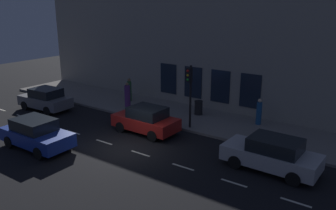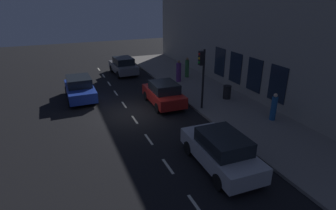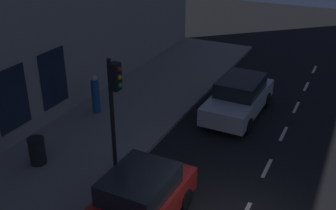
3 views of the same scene
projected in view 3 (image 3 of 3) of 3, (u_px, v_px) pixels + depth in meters
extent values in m
cube|color=gray|center=(48.00, 175.00, 13.40)|extent=(4.50, 32.00, 0.15)
cube|color=#192333|center=(54.00, 78.00, 16.15)|extent=(0.04, 1.42, 2.24)
cube|color=#192333|center=(12.00, 99.00, 14.39)|extent=(0.04, 1.42, 2.24)
cube|color=beige|center=(314.00, 69.00, 22.31)|extent=(0.12, 1.20, 0.01)
cube|color=beige|center=(306.00, 86.00, 20.20)|extent=(0.12, 1.20, 0.01)
cube|color=beige|center=(296.00, 107.00, 18.09)|extent=(0.12, 1.20, 0.01)
cube|color=beige|center=(283.00, 134.00, 15.98)|extent=(0.12, 1.20, 0.01)
cube|color=beige|center=(267.00, 168.00, 13.87)|extent=(0.12, 1.20, 0.01)
cylinder|color=black|center=(112.00, 117.00, 12.81)|extent=(0.13, 0.13, 3.78)
cube|color=black|center=(115.00, 77.00, 12.14)|extent=(0.26, 0.32, 0.84)
sphere|color=red|center=(119.00, 69.00, 11.98)|extent=(0.15, 0.15, 0.15)
sphere|color=gold|center=(119.00, 77.00, 12.09)|extent=(0.15, 0.15, 0.15)
sphere|color=green|center=(120.00, 85.00, 12.19)|extent=(0.15, 0.15, 0.15)
cube|color=#B7B7BC|center=(238.00, 101.00, 17.19)|extent=(1.91, 4.35, 0.70)
cube|color=black|center=(241.00, 85.00, 17.05)|extent=(1.65, 2.28, 0.60)
cylinder|color=black|center=(248.00, 126.00, 15.90)|extent=(0.23, 0.64, 0.64)
cylinder|color=black|center=(206.00, 116.00, 16.60)|extent=(0.23, 0.64, 0.64)
cylinder|color=black|center=(266.00, 100.00, 18.04)|extent=(0.23, 0.64, 0.64)
cylinder|color=black|center=(229.00, 92.00, 18.75)|extent=(0.23, 0.64, 0.64)
cube|color=red|center=(137.00, 207.00, 11.13)|extent=(1.87, 3.92, 0.70)
cube|color=black|center=(139.00, 184.00, 10.98)|extent=(1.63, 2.05, 0.60)
cylinder|color=black|center=(185.00, 199.00, 11.90)|extent=(0.23, 0.64, 0.64)
cylinder|color=black|center=(134.00, 183.00, 12.59)|extent=(0.23, 0.64, 0.64)
cylinder|color=#1E5189|center=(96.00, 97.00, 17.04)|extent=(0.47, 0.47, 1.40)
sphere|color=beige|center=(94.00, 78.00, 16.69)|extent=(0.23, 0.23, 0.23)
cube|color=beige|center=(92.00, 79.00, 16.67)|extent=(0.07, 0.07, 0.06)
cylinder|color=black|center=(37.00, 152.00, 13.71)|extent=(0.54, 0.54, 0.88)
cylinder|color=black|center=(35.00, 139.00, 13.50)|extent=(0.56, 0.56, 0.06)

